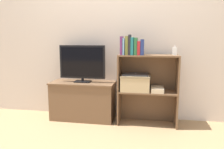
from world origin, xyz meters
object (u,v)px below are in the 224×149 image
book_charcoal (130,45)px  laptop (136,74)px  book_forest (136,46)px  book_skyblue (124,47)px  book_olive (127,45)px  book_crimson (139,48)px  storage_basket_left (135,82)px  magazine_stack (157,89)px  tv (82,63)px  book_teal (132,46)px  book_plum (122,46)px  baby_monitor (175,51)px  book_navy (142,47)px  tv_stand (83,100)px

book_charcoal → laptop: book_charcoal is taller
book_forest → book_skyblue: bearing=180.0°
book_olive → book_crimson: book_olive is taller
storage_basket_left → magazine_stack: 0.30m
tv → book_olive: 0.67m
book_skyblue → magazine_stack: 0.70m
book_teal → magazine_stack: 0.64m
book_plum → baby_monitor: 0.66m
book_forest → magazine_stack: book_forest is taller
book_forest → laptop: size_ratio=0.65×
book_plum → storage_basket_left: book_plum is taller
book_olive → book_navy: 0.19m
book_olive → laptop: size_ratio=0.71×
book_teal → book_forest: size_ratio=1.02×
book_charcoal → book_crimson: size_ratio=1.47×
book_skyblue → book_charcoal: bearing=0.0°
book_plum → book_forest: 0.18m
book_navy → laptop: 0.36m
book_teal → baby_monitor: 0.53m
book_crimson → book_skyblue: bearing=180.0°
book_navy → tv_stand: bearing=174.2°
book_skyblue → baby_monitor: size_ratio=1.63×
baby_monitor → book_charcoal: bearing=-175.1°
tv → book_navy: (0.81, -0.08, 0.22)m
book_olive → book_teal: 0.07m
book_charcoal → book_teal: 0.04m
book_skyblue → baby_monitor: 0.63m
book_teal → book_navy: book_teal is taller
book_charcoal → baby_monitor: (0.56, 0.05, -0.08)m
book_olive → storage_basket_left: size_ratio=0.62×
book_plum → book_skyblue: bearing=-0.0°
tv_stand → book_crimson: 1.07m
book_skyblue → book_forest: bearing=0.0°
tv → book_charcoal: 0.71m
book_olive → storage_basket_left: bearing=16.1°
storage_basket_left → book_forest: bearing=-91.6°
book_charcoal → laptop: 0.39m
magazine_stack → book_plum: bearing=-176.4°
book_skyblue → book_forest: book_forest is taller
book_charcoal → book_teal: book_charcoal is taller
tv → baby_monitor: (1.21, -0.03, 0.17)m
book_teal → laptop: (0.04, 0.03, -0.36)m
book_olive → book_forest: book_olive is taller
baby_monitor → book_navy: bearing=-173.2°
book_plum → magazine_stack: bearing=3.6°
book_skyblue → book_plum: bearing=180.0°
book_navy → baby_monitor: bearing=6.8°
book_charcoal → book_teal: bearing=0.0°
book_skyblue → book_teal: bearing=0.0°
book_plum → magazine_stack: 0.73m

